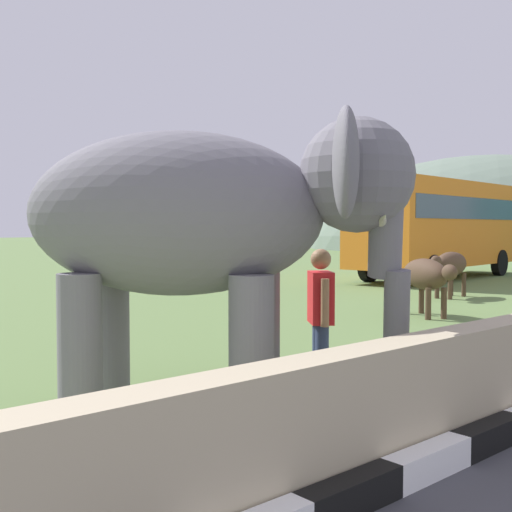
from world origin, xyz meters
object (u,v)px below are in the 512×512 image
object	(u,v)px
cow_near	(426,276)
cow_mid	(450,265)
bus_orange	(439,222)
elephant	(209,219)
person_handler	(321,314)

from	to	relation	value
cow_near	cow_mid	world-z (taller)	same
cow_mid	bus_orange	bearing A→B (deg)	35.32
elephant	cow_mid	size ratio (longest dim) A/B	2.01
person_handler	cow_mid	distance (m)	10.86
elephant	cow_near	xyz separation A→B (m)	(7.57, 2.41, -1.11)
person_handler	cow_near	distance (m)	6.91
person_handler	elephant	bearing A→B (deg)	162.31
person_handler	bus_orange	xyz separation A→B (m)	(15.20, 8.21, 1.15)
bus_orange	cow_mid	xyz separation A→B (m)	(-5.30, -3.75, -1.21)
bus_orange	cow_mid	distance (m)	6.60
bus_orange	cow_near	world-z (taller)	bus_orange
cow_mid	elephant	bearing A→B (deg)	-160.04
elephant	cow_near	world-z (taller)	elephant
elephant	person_handler	bearing A→B (deg)	-17.69
person_handler	cow_mid	xyz separation A→B (m)	(9.90, 4.46, -0.06)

